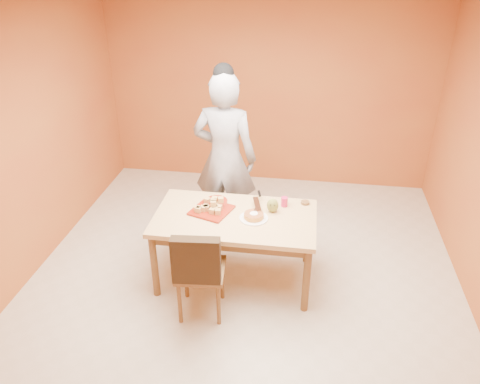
# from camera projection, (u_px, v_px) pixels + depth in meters

# --- Properties ---
(floor) EXTENTS (5.00, 5.00, 0.00)m
(floor) POSITION_uv_depth(u_px,v_px,m) (243.00, 285.00, 4.87)
(floor) COLOR beige
(floor) RESTS_ON ground
(ceiling) EXTENTS (5.00, 5.00, 0.00)m
(ceiling) POSITION_uv_depth(u_px,v_px,m) (244.00, 10.00, 3.57)
(ceiling) COLOR white
(ceiling) RESTS_ON wall_back
(wall_back) EXTENTS (4.50, 0.00, 4.50)m
(wall_back) POSITION_uv_depth(u_px,v_px,m) (269.00, 90.00, 6.39)
(wall_back) COLOR #B16428
(wall_back) RESTS_ON floor
(wall_left) EXTENTS (0.00, 5.00, 5.00)m
(wall_left) POSITION_uv_depth(u_px,v_px,m) (13.00, 153.00, 4.52)
(wall_left) COLOR #B16428
(wall_left) RESTS_ON floor
(dining_table) EXTENTS (1.60, 0.90, 0.76)m
(dining_table) POSITION_uv_depth(u_px,v_px,m) (235.00, 224.00, 4.67)
(dining_table) COLOR #E6C678
(dining_table) RESTS_ON floor
(dining_chair) EXTENTS (0.49, 0.56, 0.97)m
(dining_chair) POSITION_uv_depth(u_px,v_px,m) (200.00, 269.00, 4.30)
(dining_chair) COLOR brown
(dining_chair) RESTS_ON floor
(pastry_pile) EXTENTS (0.33, 0.33, 0.11)m
(pastry_pile) POSITION_uv_depth(u_px,v_px,m) (211.00, 205.00, 4.68)
(pastry_pile) COLOR tan
(pastry_pile) RESTS_ON pastry_platter
(person) EXTENTS (0.76, 0.53, 1.99)m
(person) POSITION_uv_depth(u_px,v_px,m) (225.00, 159.00, 5.26)
(person) COLOR #969699
(person) RESTS_ON floor
(pastry_platter) EXTENTS (0.46, 0.46, 0.02)m
(pastry_platter) POSITION_uv_depth(u_px,v_px,m) (211.00, 210.00, 4.71)
(pastry_platter) COLOR maroon
(pastry_platter) RESTS_ON dining_table
(red_dinner_plate) EXTENTS (0.30, 0.30, 0.01)m
(red_dinner_plate) POSITION_uv_depth(u_px,v_px,m) (216.00, 201.00, 4.88)
(red_dinner_plate) COLOR maroon
(red_dinner_plate) RESTS_ON dining_table
(white_cake_plate) EXTENTS (0.37, 0.37, 0.01)m
(white_cake_plate) POSITION_uv_depth(u_px,v_px,m) (254.00, 218.00, 4.58)
(white_cake_plate) COLOR white
(white_cake_plate) RESTS_ON dining_table
(sponge_cake) EXTENTS (0.25, 0.25, 0.04)m
(sponge_cake) POSITION_uv_depth(u_px,v_px,m) (254.00, 216.00, 4.57)
(sponge_cake) COLOR gold
(sponge_cake) RESTS_ON white_cake_plate
(cake_server) EXTENTS (0.13, 0.30, 0.01)m
(cake_server) POSITION_uv_depth(u_px,v_px,m) (257.00, 204.00, 4.71)
(cake_server) COLOR silver
(cake_server) RESTS_ON sponge_cake
(egg_ornament) EXTENTS (0.13, 0.12, 0.15)m
(egg_ornament) POSITION_uv_depth(u_px,v_px,m) (273.00, 205.00, 4.66)
(egg_ornament) COLOR olive
(egg_ornament) RESTS_ON dining_table
(magenta_glass) EXTENTS (0.08, 0.08, 0.10)m
(magenta_glass) POSITION_uv_depth(u_px,v_px,m) (284.00, 202.00, 4.78)
(magenta_glass) COLOR #C01C4C
(magenta_glass) RESTS_ON dining_table
(checker_tin) EXTENTS (0.09, 0.09, 0.03)m
(checker_tin) POSITION_uv_depth(u_px,v_px,m) (305.00, 203.00, 4.83)
(checker_tin) COLOR #34190E
(checker_tin) RESTS_ON dining_table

